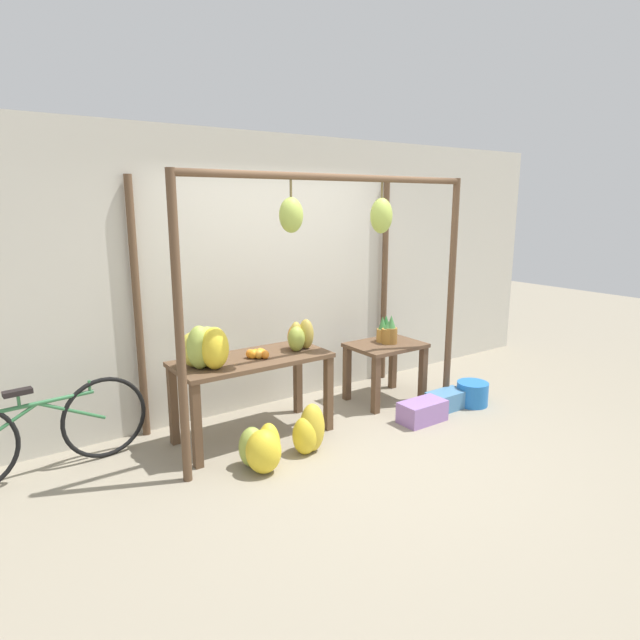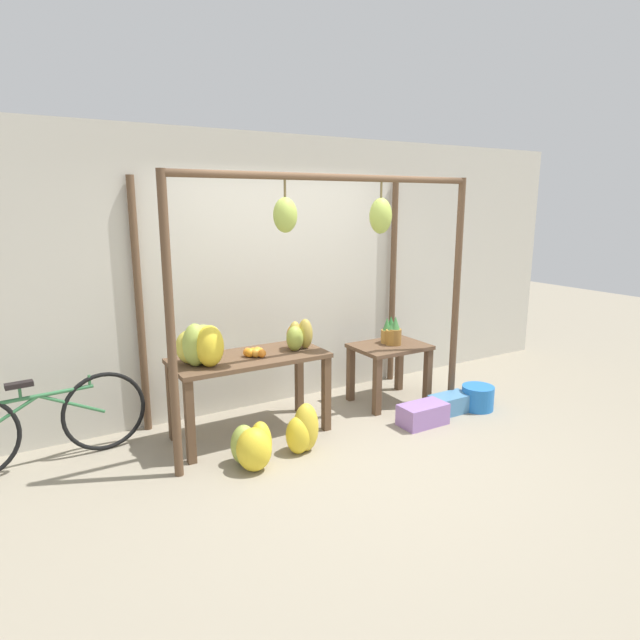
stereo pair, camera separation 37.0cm
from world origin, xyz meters
name	(u,v)px [view 2 (the right image)]	position (x,y,z in m)	size (l,w,h in m)	color
ground_plane	(358,451)	(0.00, 0.00, 0.00)	(20.00, 20.00, 0.00)	gray
shop_wall_back	(278,273)	(0.00, 1.51, 1.40)	(8.00, 0.08, 2.80)	beige
stall_awning	(319,264)	(0.01, 0.69, 1.57)	(2.99, 1.17, 2.36)	brown
display_table_main	(250,369)	(-0.66, 0.80, 0.63)	(1.41, 0.64, 0.76)	brown
display_table_side	(389,358)	(0.97, 0.83, 0.49)	(0.77, 0.58, 0.64)	brown
banana_pile_on_table	(200,345)	(-1.12, 0.77, 0.93)	(0.44, 0.49, 0.37)	#9EB247
orange_pile	(255,352)	(-0.62, 0.76, 0.80)	(0.19, 0.17, 0.09)	orange
pineapple_cluster	(392,333)	(1.01, 0.85, 0.76)	(0.18, 0.25, 0.31)	#B27F38
banana_pile_ground_left	(253,446)	(-0.90, 0.21, 0.18)	(0.41, 0.43, 0.37)	yellow
banana_pile_ground_right	(303,431)	(-0.42, 0.24, 0.20)	(0.35, 0.28, 0.44)	gold
fruit_crate_white	(423,414)	(0.87, 0.16, 0.10)	(0.47, 0.26, 0.21)	#9970B7
blue_bucket	(478,398)	(1.64, 0.18, 0.12)	(0.33, 0.33, 0.25)	blue
parked_bicycle	(41,423)	(-2.36, 1.11, 0.37)	(1.68, 0.19, 0.74)	black
papaya_pile	(297,336)	(-0.17, 0.78, 0.89)	(0.32, 0.28, 0.29)	#B2993D
fruit_crate_purple	(450,404)	(1.33, 0.25, 0.09)	(0.42, 0.24, 0.19)	#4C84B2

